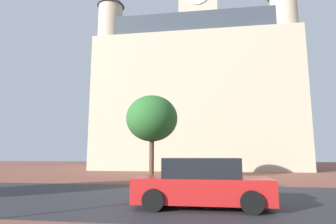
# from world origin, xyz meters

# --- Properties ---
(ground_plane) EXTENTS (120.00, 120.00, 0.00)m
(ground_plane) POSITION_xyz_m (0.00, 10.00, 0.00)
(ground_plane) COLOR brown
(street_asphalt_strip) EXTENTS (120.00, 8.58, 0.00)m
(street_asphalt_strip) POSITION_xyz_m (0.00, 9.48, 0.00)
(street_asphalt_strip) COLOR #2D2D33
(street_asphalt_strip) RESTS_ON ground_plane
(landmark_building) EXTENTS (22.72, 13.59, 29.16)m
(landmark_building) POSITION_xyz_m (0.28, 33.04, 9.19)
(landmark_building) COLOR beige
(landmark_building) RESTS_ON ground_plane
(car_red) EXTENTS (4.14, 2.04, 1.50)m
(car_red) POSITION_xyz_m (1.48, 7.59, 0.71)
(car_red) COLOR red
(car_red) RESTS_ON ground_plane
(tree_curb_far) EXTENTS (3.37, 3.37, 5.51)m
(tree_curb_far) POSITION_xyz_m (-1.97, 16.40, 3.97)
(tree_curb_far) COLOR brown
(tree_curb_far) RESTS_ON ground_plane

